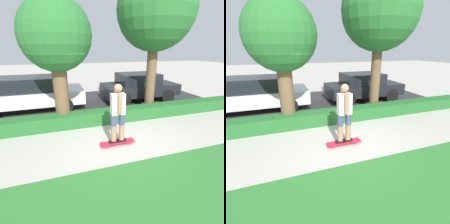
# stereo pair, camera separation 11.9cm
# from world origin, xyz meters

# --- Properties ---
(ground_plane) EXTENTS (60.00, 60.00, 0.00)m
(ground_plane) POSITION_xyz_m (0.00, 0.00, 0.00)
(ground_plane) COLOR #ADA89E
(street_asphalt) EXTENTS (12.52, 5.00, 0.01)m
(street_asphalt) POSITION_xyz_m (0.00, 4.20, 0.00)
(street_asphalt) COLOR #2D2D30
(street_asphalt) RESTS_ON ground_plane
(hedge_row) EXTENTS (12.52, 0.60, 0.48)m
(hedge_row) POSITION_xyz_m (0.00, 1.60, 0.24)
(hedge_row) COLOR #236028
(hedge_row) RESTS_ON ground_plane
(skateboard) EXTENTS (1.00, 0.24, 0.10)m
(skateboard) POSITION_xyz_m (-0.11, -0.11, 0.08)
(skateboard) COLOR red
(skateboard) RESTS_ON ground_plane
(skater_person) EXTENTS (0.50, 0.43, 1.67)m
(skater_person) POSITION_xyz_m (-0.11, -0.11, 0.99)
(skater_person) COLOR black
(skater_person) RESTS_ON skateboard
(tree_near) EXTENTS (2.26, 2.26, 4.15)m
(tree_near) POSITION_xyz_m (-1.47, 1.85, 2.93)
(tree_near) COLOR brown
(tree_near) RESTS_ON ground_plane
(tree_mid) EXTENTS (2.91, 2.91, 5.40)m
(tree_mid) POSITION_xyz_m (2.15, 2.16, 3.90)
(tree_mid) COLOR brown
(tree_mid) RESTS_ON ground_plane
(parked_car_front) EXTENTS (4.62, 2.02, 1.48)m
(parked_car_front) POSITION_xyz_m (-2.80, 3.99, 0.78)
(parked_car_front) COLOR silver
(parked_car_front) RESTS_ON ground_plane
(parked_car_middle) EXTENTS (3.88, 1.86, 1.43)m
(parked_car_middle) POSITION_xyz_m (2.53, 3.95, 0.76)
(parked_car_middle) COLOR black
(parked_car_middle) RESTS_ON ground_plane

